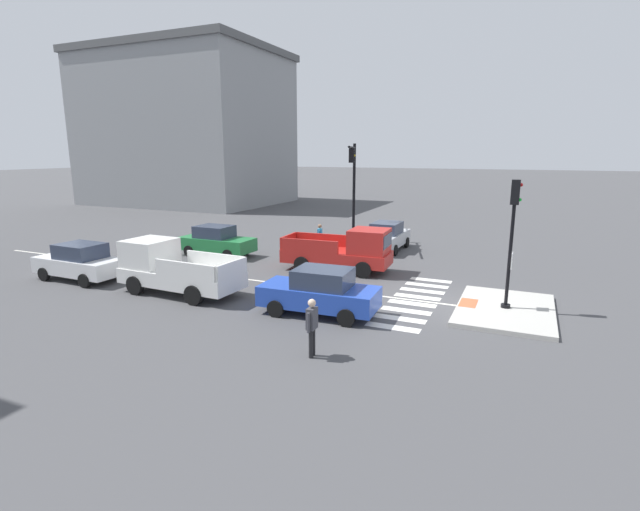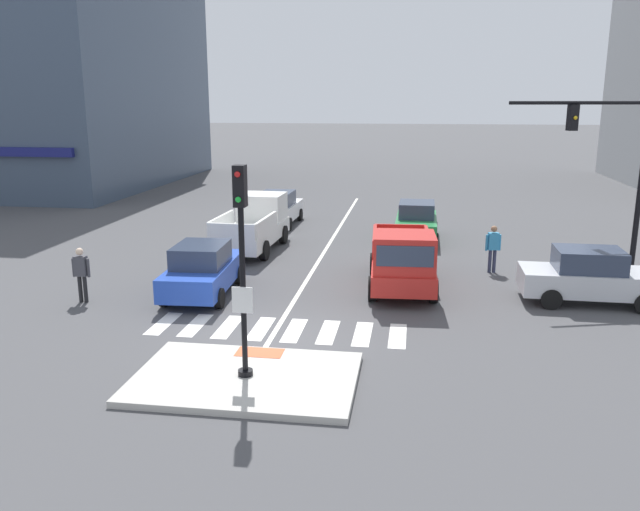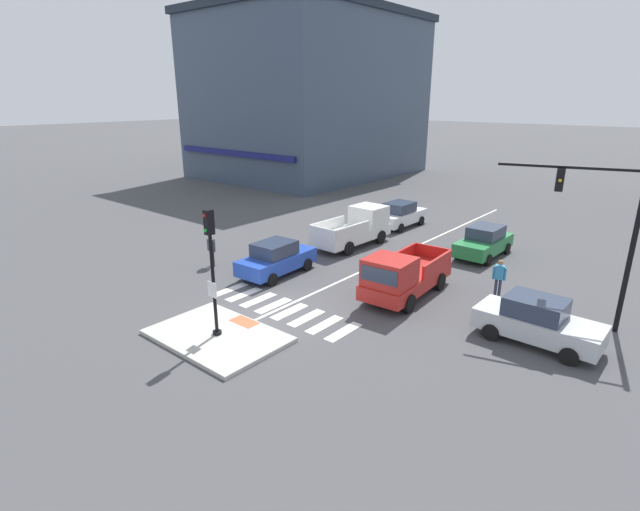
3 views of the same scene
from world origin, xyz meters
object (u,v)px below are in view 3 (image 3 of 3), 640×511
Objects in this scene: traffic_light_mast at (606,222)px; car_green_eastbound_far at (484,242)px; pedestrian_at_curb_left at (211,248)px; car_blue_westbound_near at (276,258)px; signal_pole at (212,262)px; pickup_truck_red_eastbound_mid at (402,276)px; car_white_westbound_distant at (400,215)px; car_silver_cross_right at (537,321)px; pedestrian_waiting_far_side at (499,275)px; pickup_truck_white_westbound_far at (357,228)px.

traffic_light_mast is 8.98m from car_green_eastbound_far.
car_blue_westbound_near is at bearing 20.39° from pedestrian_at_curb_left.
signal_pole is 0.87× the size of pickup_truck_red_eastbound_mid.
car_white_westbound_distant is (-0.13, 11.55, 0.00)m from car_blue_westbound_near.
car_green_eastbound_far is 1.00× the size of car_silver_cross_right.
car_white_westbound_distant is at bearing 159.50° from car_green_eastbound_far.
pickup_truck_red_eastbound_mid is at bearing -138.47° from pedestrian_waiting_far_side.
car_green_eastbound_far is at bearing 76.60° from signal_pole.
pedestrian_waiting_far_side reaches higher than car_green_eastbound_far.
signal_pole is at bearing -103.40° from car_green_eastbound_far.
car_silver_cross_right is (8.72, 6.88, -2.05)m from signal_pole.
car_green_eastbound_far is 11.16m from car_blue_westbound_near.
pickup_truck_white_westbound_far reaches higher than car_white_westbound_distant.
car_white_westbound_distant is (-11.78, 10.60, 0.00)m from car_silver_cross_right.
car_green_eastbound_far is 7.74m from pickup_truck_red_eastbound_mid.
car_green_eastbound_far is (-6.25, 5.60, -3.19)m from traffic_light_mast.
pedestrian_waiting_far_side is (6.23, 10.00, -1.88)m from signal_pole.
signal_pole reaches higher than pedestrian_waiting_far_side.
pedestrian_waiting_far_side is at bearing 170.51° from traffic_light_mast.
pickup_truck_white_westbound_far is (-6.49, -2.55, 0.17)m from car_green_eastbound_far.
car_blue_westbound_near is at bearing -164.77° from traffic_light_mast.
pickup_truck_white_westbound_far is at bearing 139.53° from pickup_truck_red_eastbound_mid.
pickup_truck_red_eastbound_mid reaches higher than pedestrian_at_curb_left.
car_white_westbound_distant is (-6.63, 2.48, 0.00)m from car_green_eastbound_far.
traffic_light_mast reaches higher than car_blue_westbound_near.
pedestrian_at_curb_left is at bearing -156.96° from pedestrian_waiting_far_side.
signal_pole is at bearing -136.26° from traffic_light_mast.
pickup_truck_white_westbound_far is at bearing 103.18° from signal_pole.
pedestrian_waiting_far_side is (9.14, -2.45, 0.00)m from pickup_truck_white_westbound_far.
car_green_eastbound_far is at bearing 138.16° from traffic_light_mast.
signal_pole is 12.93m from pickup_truck_white_westbound_far.
pedestrian_at_curb_left is 13.56m from pedestrian_waiting_far_side.
car_green_eastbound_far is 2.47× the size of pedestrian_waiting_far_side.
car_white_westbound_distant is 5.03m from pickup_truck_white_westbound_far.
traffic_light_mast reaches higher than car_silver_cross_right.
car_blue_westbound_near is at bearing -156.02° from pedestrian_waiting_far_side.
traffic_light_mast is 1.47× the size of car_white_westbound_distant.
car_silver_cross_right is at bearing -41.97° from car_white_westbound_distant.
car_silver_cross_right is at bearing -51.34° from pedestrian_waiting_far_side.
car_blue_westbound_near is at bearing -167.51° from pickup_truck_red_eastbound_mid.
signal_pole is at bearing -36.93° from pedestrian_at_curb_left.
car_silver_cross_right is 5.59m from pickup_truck_red_eastbound_mid.
car_green_eastbound_far is 0.79× the size of pickup_truck_red_eastbound_mid.
traffic_light_mast is at bearing 43.74° from signal_pole.
car_blue_westbound_near is at bearing 116.26° from signal_pole.
car_silver_cross_right is at bearing 8.30° from pedestrian_at_curb_left.
pickup_truck_red_eastbound_mid is 3.11× the size of pedestrian_waiting_far_side.
car_white_westbound_distant is 11.94m from pickup_truck_red_eastbound_mid.
traffic_light_mast is (9.82, 9.40, 1.14)m from signal_pole.
car_white_westbound_distant is (-12.88, 8.08, -3.19)m from traffic_light_mast.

